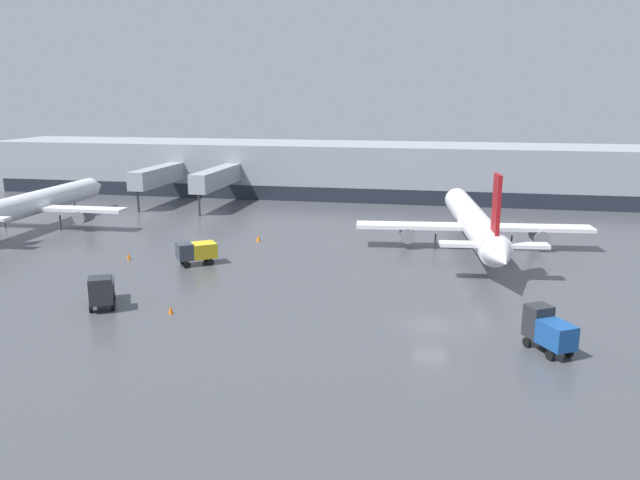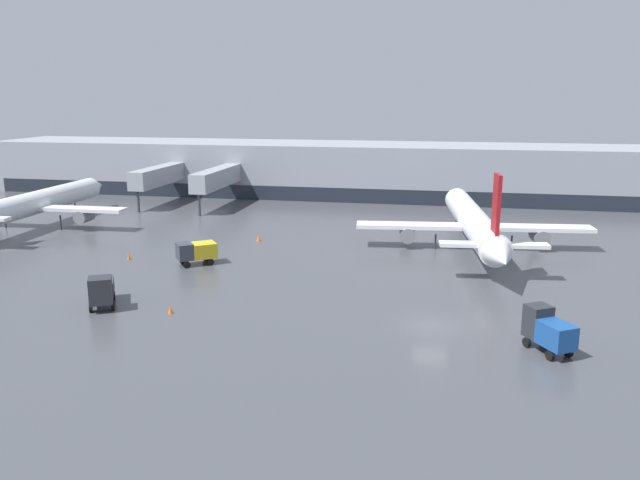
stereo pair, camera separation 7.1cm
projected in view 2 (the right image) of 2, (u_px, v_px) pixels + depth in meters
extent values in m
plane|color=#424449|center=(431.00, 326.00, 47.49)|extent=(320.00, 320.00, 0.00)
cube|color=gray|center=(442.00, 172.00, 105.65)|extent=(160.00, 16.00, 9.00)
cube|color=#1E232D|center=(440.00, 198.00, 98.72)|extent=(156.80, 0.10, 2.40)
cube|color=#9399A0|center=(157.00, 176.00, 99.40)|extent=(2.60, 15.00, 2.80)
cylinder|color=#3F4247|center=(138.00, 202.00, 93.49)|extent=(0.44, 0.44, 3.20)
cube|color=#9399A0|center=(216.00, 178.00, 96.98)|extent=(2.60, 15.98, 2.80)
cylinder|color=#3F4247|center=(199.00, 205.00, 90.61)|extent=(0.44, 0.44, 3.20)
cylinder|color=white|center=(472.00, 220.00, 71.59)|extent=(6.30, 29.40, 3.14)
cone|color=white|center=(455.00, 198.00, 87.44)|extent=(3.34, 3.76, 2.99)
cone|color=white|center=(501.00, 258.00, 55.13)|extent=(3.32, 4.99, 2.83)
cube|color=white|center=(473.00, 227.00, 71.02)|extent=(26.67, 5.60, 0.44)
cube|color=white|center=(494.00, 245.00, 58.48)|extent=(10.19, 2.62, 0.35)
cube|color=maroon|center=(496.00, 207.00, 57.65)|extent=(0.63, 2.49, 6.02)
cylinder|color=slate|center=(407.00, 234.00, 71.89)|extent=(2.05, 3.18, 1.73)
cylinder|color=slate|center=(539.00, 236.00, 70.59)|extent=(2.05, 3.18, 1.73)
cylinder|color=#2D2D33|center=(461.00, 223.00, 81.32)|extent=(0.20, 0.20, 1.74)
cylinder|color=#2D2D33|center=(435.00, 242.00, 71.06)|extent=(0.20, 0.20, 1.74)
cylinder|color=#2D2D33|center=(511.00, 243.00, 70.32)|extent=(0.20, 0.20, 1.74)
cylinder|color=silver|center=(37.00, 202.00, 82.43)|extent=(3.67, 27.03, 3.01)
cone|color=silver|center=(96.00, 186.00, 96.94)|extent=(2.94, 3.38, 2.86)
cube|color=silver|center=(35.00, 208.00, 81.92)|extent=(25.17, 3.05, 0.44)
cylinder|color=slate|center=(84.00, 216.00, 80.93)|extent=(1.72, 2.72, 1.66)
cylinder|color=#2D2D33|center=(75.00, 208.00, 91.36)|extent=(0.20, 0.20, 2.00)
cylinder|color=#2D2D33|center=(5.00, 221.00, 82.35)|extent=(0.20, 0.20, 2.00)
cylinder|color=#2D2D33|center=(61.00, 223.00, 80.99)|extent=(0.20, 0.20, 2.00)
cube|color=#19478C|center=(556.00, 335.00, 41.69)|extent=(2.67, 2.90, 1.64)
cube|color=#26282D|center=(538.00, 321.00, 43.36)|extent=(2.12, 2.07, 2.29)
cylinder|color=black|center=(527.00, 342.00, 43.50)|extent=(0.58, 0.73, 0.70)
cylinder|color=black|center=(544.00, 339.00, 44.01)|extent=(0.58, 0.73, 0.70)
cylinder|color=black|center=(550.00, 355.00, 41.32)|extent=(0.58, 0.73, 0.70)
cylinder|color=black|center=(568.00, 352.00, 41.82)|extent=(0.58, 0.73, 0.70)
cube|color=#2D333D|center=(102.00, 287.00, 52.73)|extent=(3.03, 3.44, 1.23)
cube|color=#26282D|center=(100.00, 290.00, 50.46)|extent=(2.42, 2.41, 2.14)
cylinder|color=black|center=(113.00, 306.00, 50.95)|extent=(0.55, 0.74, 0.70)
cylinder|color=black|center=(91.00, 308.00, 50.47)|extent=(0.55, 0.74, 0.70)
cylinder|color=black|center=(114.00, 295.00, 53.67)|extent=(0.55, 0.74, 0.70)
cylinder|color=black|center=(93.00, 297.00, 53.19)|extent=(0.55, 0.74, 0.70)
cube|color=gold|center=(204.00, 250.00, 64.78)|extent=(3.25, 3.19, 1.54)
cube|color=#333842|center=(185.00, 251.00, 63.95)|extent=(2.42, 2.54, 1.68)
cylinder|color=black|center=(187.00, 265.00, 63.34)|extent=(0.71, 0.62, 0.70)
cylinder|color=black|center=(183.00, 260.00, 65.05)|extent=(0.71, 0.62, 0.70)
cylinder|color=black|center=(211.00, 262.00, 64.36)|extent=(0.71, 0.62, 0.70)
cylinder|color=black|center=(206.00, 258.00, 66.07)|extent=(0.71, 0.62, 0.70)
cone|color=orange|center=(129.00, 256.00, 66.72)|extent=(0.38, 0.38, 0.76)
cone|color=orange|center=(170.00, 309.00, 50.19)|extent=(0.39, 0.39, 0.68)
cone|color=orange|center=(259.00, 238.00, 75.21)|extent=(0.51, 0.51, 0.75)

